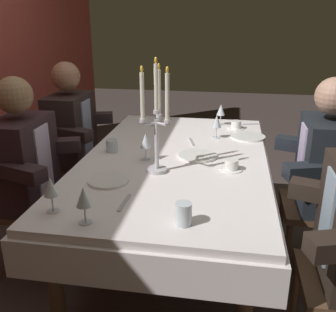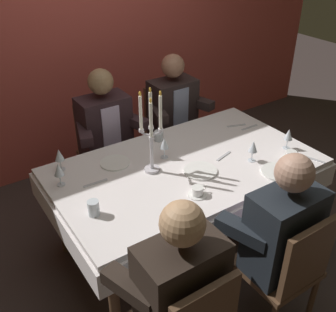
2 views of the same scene
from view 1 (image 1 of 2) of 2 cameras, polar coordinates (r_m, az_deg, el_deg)
name	(u,v)px [view 1 (image 1 of 2)]	position (r m, az deg, el deg)	size (l,w,h in m)	color
ground_plane	(174,259)	(2.70, 0.94, -15.01)	(12.00, 12.00, 0.00)	#3E3230
dining_table	(175,175)	(2.40, 1.03, -2.80)	(1.94, 1.14, 0.74)	white
candelabra	(156,123)	(2.05, -1.72, 4.97)	(0.15, 0.17, 0.62)	silver
dinner_plate_0	(248,137)	(2.78, 11.72, 2.83)	(0.24, 0.24, 0.01)	white
dinner_plate_1	(108,180)	(2.04, -8.83, -3.59)	(0.21, 0.21, 0.01)	white
dinner_plate_2	(198,156)	(2.36, 4.40, 0.06)	(0.24, 0.24, 0.01)	white
wine_glass_0	(221,110)	(3.05, 7.82, 6.72)	(0.07, 0.07, 0.16)	silver
wine_glass_1	(51,188)	(1.75, -16.95, -4.53)	(0.07, 0.07, 0.16)	silver
wine_glass_2	(217,122)	(2.71, 7.20, 5.03)	(0.07, 0.07, 0.16)	silver
wine_glass_3	(146,142)	(2.28, -3.33, 2.14)	(0.07, 0.07, 0.16)	silver
wine_glass_4	(84,198)	(1.62, -12.36, -6.03)	(0.07, 0.07, 0.16)	silver
water_tumbler_0	(183,214)	(1.61, 2.29, -8.54)	(0.07, 0.07, 0.10)	silver
water_tumbler_1	(112,146)	(2.46, -8.30, 1.51)	(0.07, 0.07, 0.08)	silver
coffee_cup_0	(236,125)	(2.98, 10.02, 4.51)	(0.13, 0.12, 0.06)	white
coffee_cup_1	(231,165)	(2.18, 9.35, -1.37)	(0.13, 0.12, 0.06)	white
spoon_0	(124,203)	(1.80, -6.46, -6.87)	(0.17, 0.02, 0.01)	#B7B7BC
spoon_1	(192,142)	(2.63, 3.52, 2.07)	(0.17, 0.02, 0.01)	#B7B7BC
fork_2	(169,122)	(3.12, 0.15, 5.07)	(0.17, 0.02, 0.01)	#B7B7BC
knife_3	(249,124)	(3.11, 11.82, 4.60)	(0.19, 0.02, 0.01)	#B7B7BC
fork_4	(157,124)	(3.07, -1.67, 4.79)	(0.17, 0.02, 0.01)	#B7B7BC
seated_diner_1	(22,162)	(2.45, -20.71, -0.79)	(0.63, 0.48, 1.24)	brown
seated_diner_2	(325,163)	(2.45, 22.21, -1.02)	(0.63, 0.48, 1.24)	brown
seated_diner_3	(70,129)	(3.04, -14.31, 3.89)	(0.63, 0.48, 1.24)	brown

